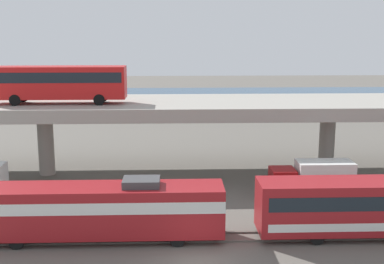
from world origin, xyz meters
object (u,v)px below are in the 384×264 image
object	(u,v)px
transit_bus_on_overpass	(59,81)
parked_car_6	(332,100)
service_truck_east	(314,178)
parked_car_3	(242,100)
parked_car_0	(211,103)
parked_car_2	(266,102)
parked_car_5	(178,105)
parked_car_1	(138,101)
train_locomotive	(87,208)
parked_car_4	(28,104)

from	to	relation	value
transit_bus_on_overpass	parked_car_6	xyz separation A→B (m)	(37.80, 39.44, -7.15)
service_truck_east	parked_car_3	xyz separation A→B (m)	(0.09, 45.47, 0.34)
parked_car_0	parked_car_2	distance (m)	9.11
parked_car_2	parked_car_3	size ratio (longest dim) A/B	0.98
service_truck_east	parked_car_5	bearing A→B (deg)	-74.74
parked_car_1	parked_car_3	world-z (taller)	same
train_locomotive	parked_car_5	distance (m)	48.80
service_truck_east	parked_car_2	size ratio (longest dim) A/B	1.52
parked_car_0	parked_car_4	xyz separation A→B (m)	(-29.86, -0.68, -0.00)
transit_bus_on_overpass	parked_car_5	size ratio (longest dim) A/B	2.75
parked_car_4	parked_car_5	xyz separation A→B (m)	(24.27, -2.22, -0.00)
train_locomotive	parked_car_3	distance (m)	56.46
service_truck_east	parked_car_2	bearing A→B (deg)	-94.96
train_locomotive	parked_car_1	world-z (taller)	train_locomotive
train_locomotive	parked_car_5	size ratio (longest dim) A/B	3.99
parked_car_2	parked_car_4	world-z (taller)	same
parked_car_2	parked_car_6	bearing A→B (deg)	12.14
parked_car_6	parked_car_0	bearing A→B (deg)	7.38
parked_car_0	parked_car_4	size ratio (longest dim) A/B	1.04
parked_car_2	parked_car_1	bearing A→B (deg)	174.39
transit_bus_on_overpass	parked_car_2	world-z (taller)	transit_bus_on_overpass
transit_bus_on_overpass	parked_car_6	distance (m)	55.10
parked_car_5	parked_car_6	world-z (taller)	same
service_truck_east	train_locomotive	bearing A→B (deg)	25.49
transit_bus_on_overpass	parked_car_6	world-z (taller)	transit_bus_on_overpass
transit_bus_on_overpass	parked_car_5	world-z (taller)	transit_bus_on_overpass
train_locomotive	parked_car_6	world-z (taller)	train_locomotive
service_truck_east	parked_car_6	xyz separation A→B (m)	(15.84, 45.78, 0.34)
transit_bus_on_overpass	parked_car_0	bearing A→B (deg)	-114.34
transit_bus_on_overpass	parked_car_2	size ratio (longest dim) A/B	2.68
parked_car_1	parked_car_4	size ratio (longest dim) A/B	0.89
transit_bus_on_overpass	parked_car_3	world-z (taller)	transit_bus_on_overpass
transit_bus_on_overpass	service_truck_east	xyz separation A→B (m)	(21.96, -6.33, -7.49)
service_truck_east	parked_car_3	distance (m)	45.47
parked_car_2	parked_car_6	distance (m)	12.36
parked_car_0	parked_car_3	bearing A→B (deg)	-155.90
train_locomotive	parked_car_2	world-z (taller)	train_locomotive
parked_car_0	parked_car_4	bearing A→B (deg)	1.31
parked_car_5	parked_car_6	bearing A→B (deg)	11.90
parked_car_3	parked_car_4	xyz separation A→B (m)	(-35.31, -3.12, -0.00)
parked_car_3	parked_car_5	distance (m)	12.26
service_truck_east	parked_car_4	world-z (taller)	service_truck_east
transit_bus_on_overpass	parked_car_6	bearing A→B (deg)	-133.78
parked_car_5	parked_car_4	bearing A→B (deg)	174.78
transit_bus_on_overpass	parked_car_3	xyz separation A→B (m)	(22.05, 39.13, -7.15)
parked_car_0	parked_car_2	size ratio (longest dim) A/B	1.04
service_truck_east	parked_car_2	distance (m)	43.34
transit_bus_on_overpass	parked_car_1	distance (m)	39.83
parked_car_6	service_truck_east	bearing A→B (deg)	70.92
parked_car_0	parked_car_5	distance (m)	6.29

